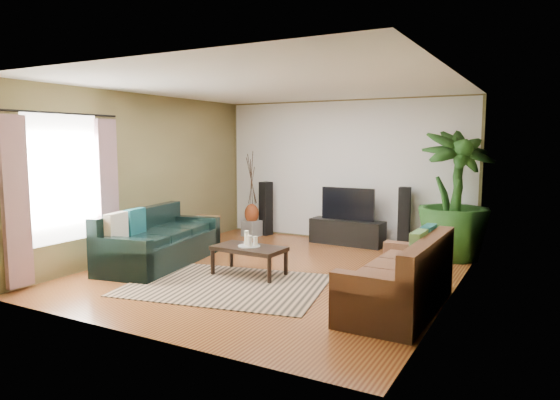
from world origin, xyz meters
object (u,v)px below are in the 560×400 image
Objects in this scene: sofa_left at (161,237)px; coffee_table at (249,261)px; sofa_right at (398,273)px; potted_plant at (454,195)px; television at (348,204)px; vase at (252,214)px; side_table at (203,230)px; speaker_right at (404,218)px; tv_stand at (347,232)px; speaker_left at (266,208)px; pedestal at (252,228)px.

sofa_left reaches higher than coffee_table.
potted_plant reaches higher than sofa_right.
television is at bearing 82.87° from coffee_table.
vase is 0.78× the size of side_table.
tv_stand is at bearing 178.61° from speaker_right.
tv_stand is at bearing -46.19° from sofa_left.
coffee_table is at bearing -97.05° from sofa_left.
sofa_right is 3.64m from television.
sofa_right is 1.87× the size of coffee_table.
sofa_right is 0.91× the size of potted_plant.
sofa_left is at bearing -77.42° from side_table.
sofa_right is (3.85, -0.36, 0.00)m from sofa_left.
sofa_right is at bearing -25.83° from speaker_left.
side_table is at bearing -108.56° from vase.
television is at bearing 172.51° from potted_plant.
sofa_left is 2.20× the size of coffee_table.
speaker_left reaches higher than coffee_table.
tv_stand reaches higher than pedestal.
coffee_table is 3.53m from potted_plant.
television is 2.03m from vase.
sofa_left is 4.21m from speaker_right.
television is 3.24× the size of pedestal.
sofa_right reaches higher than tv_stand.
tv_stand is 3.45× the size of vase.
sofa_right is 2.96m from potted_plant.
television is (0.00, 0.02, 0.53)m from tv_stand.
pedestal is (-3.93, 0.10, -0.89)m from potted_plant.
potted_plant reaches higher than pedestal.
sofa_left is 1.07× the size of potted_plant.
television is at bearing 4.49° from pedestal.
sofa_right is 6.08× the size of pedestal.
coffee_table is at bearing -125.61° from speaker_right.
sofa_right is at bearing -60.05° from television.
speaker_left is 0.50m from pedestal.
tv_stand is 1.36× the size of television.
speaker_left reaches higher than pedestal.
tv_stand is at bearing 27.84° from side_table.
potted_plant is 4.03m from pedestal.
coffee_table is at bearing -48.30° from speaker_left.
speaker_right is 3.05m from vase.
speaker_left is 2.85m from speaker_right.
sofa_left is 3.47m from television.
coffee_table is 0.74× the size of tv_stand.
speaker_left is (-3.63, 3.24, 0.12)m from sofa_right.
television is at bearing -45.99° from sofa_left.
speaker_right is at bearing 4.72° from pedestal.
television is at bearing 92.71° from tv_stand.
vase is at bearing -111.04° from speaker_left.
sofa_left is at bearing -90.84° from pedestal.
vase is (-2.00, -0.16, -0.31)m from television.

